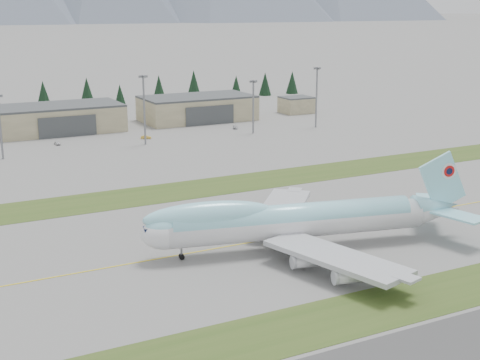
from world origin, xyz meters
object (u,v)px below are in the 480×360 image
boeing_747_freighter (294,220)px  hangar_right (197,108)px  service_vehicle_b (146,139)px  service_vehicle_c (235,129)px  service_vehicle_a (57,145)px  hangar_center (60,118)px

boeing_747_freighter → hangar_right: bearing=85.9°
boeing_747_freighter → service_vehicle_b: (12.51, 126.97, -6.22)m
hangar_right → service_vehicle_c: 27.66m
hangar_right → service_vehicle_b: hangar_right is taller
hangar_right → service_vehicle_b: 46.33m
service_vehicle_a → hangar_right: bearing=14.8°
boeing_747_freighter → hangar_right: (47.13, 157.28, -0.83)m
hangar_center → service_vehicle_a: bearing=-105.0°
hangar_center → hangar_right: same height
hangar_right → boeing_747_freighter: bearing=-106.7°
hangar_center → service_vehicle_b: hangar_center is taller
hangar_center → service_vehicle_c: (65.16, -26.64, -5.39)m
hangar_right → service_vehicle_a: size_ratio=13.32×
service_vehicle_a → service_vehicle_c: size_ratio=0.88×
hangar_center → hangar_right: bearing=0.0°
boeing_747_freighter → hangar_right: size_ratio=1.50×
hangar_center → boeing_747_freighter: bearing=-85.3°
service_vehicle_b → hangar_center: bearing=69.0°
boeing_747_freighter → service_vehicle_a: size_ratio=19.95×
service_vehicle_a → service_vehicle_b: bearing=-13.2°
boeing_747_freighter → service_vehicle_a: (-20.06, 130.53, -6.22)m
service_vehicle_a → service_vehicle_c: bearing=-6.9°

